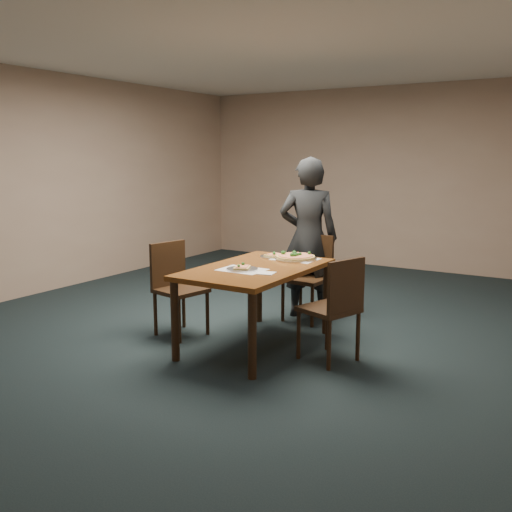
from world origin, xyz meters
The scene contains 13 objects.
ground centered at (0.00, 0.00, 0.00)m, with size 8.00×8.00×0.00m, color black.
room_shell centered at (0.00, 0.00, 1.74)m, with size 8.00×8.00×8.00m.
dining_table centered at (0.46, -0.38, 0.66)m, with size 0.90×1.50×0.75m.
chair_far centered at (0.48, 0.70, 0.52)m, with size 0.45×0.45×0.91m.
chair_left centered at (-0.41, -0.47, 0.52)m, with size 0.49×0.49×0.91m.
chair_right centered at (1.25, -0.38, 0.52)m, with size 0.53×0.53×0.91m.
diner centered at (0.41, 0.79, 0.87)m, with size 0.63×0.42×1.73m, color black.
placemat_main centered at (0.59, 0.15, 0.75)m, with size 0.42×0.32×0.00m, color white.
placemat_near centered at (0.43, -0.56, 0.75)m, with size 0.40×0.30×0.00m, color white.
pizza_pan centered at (0.59, 0.15, 0.77)m, with size 0.42×0.42×0.07m.
slice_plate_near centered at (0.43, -0.56, 0.76)m, with size 0.28×0.28×0.06m.
slice_plate_far centered at (0.35, 0.15, 0.76)m, with size 0.28×0.28×0.06m.
napkin centered at (0.69, -0.58, 0.75)m, with size 0.14×0.14×0.01m, color white.
Camera 1 is at (3.13, -4.70, 1.75)m, focal length 40.00 mm.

